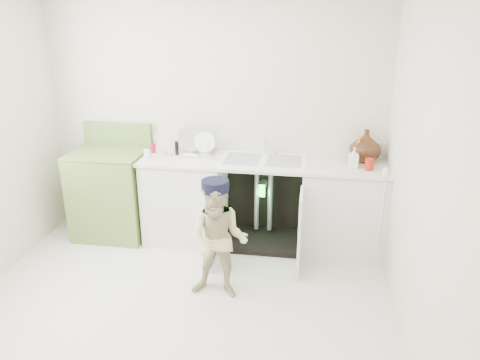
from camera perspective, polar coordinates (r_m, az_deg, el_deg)
ground at (r=4.05m, az=-7.39°, el=-14.87°), size 3.50×3.50×0.00m
room_shell at (r=3.48m, az=-8.33°, el=2.11°), size 6.00×5.50×1.26m
counter_run at (r=4.76m, az=3.08°, el=-2.49°), size 2.44×1.02×1.21m
avocado_stove at (r=5.15m, az=-15.31°, el=-1.36°), size 0.74×0.65×1.16m
repair_worker at (r=3.88m, az=-2.59°, el=-7.31°), size 0.57×0.86×1.04m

